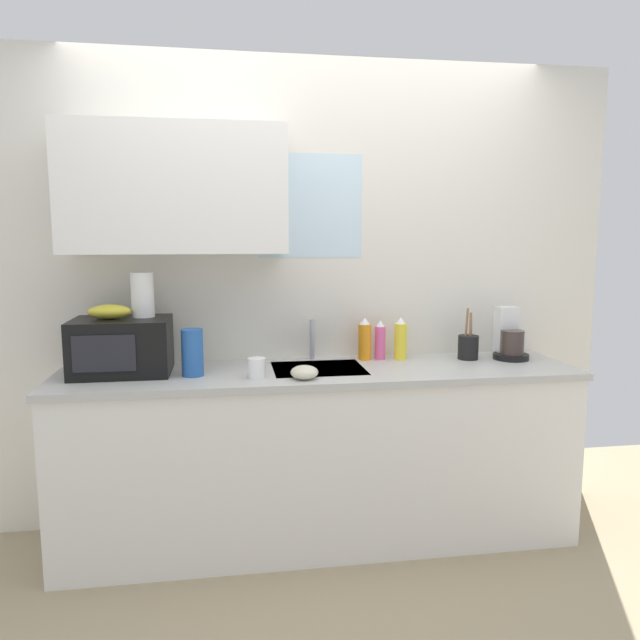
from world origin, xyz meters
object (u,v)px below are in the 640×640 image
(microwave, at_px, (122,346))
(banana_bunch, at_px, (110,312))
(mug_white, at_px, (257,368))
(utensil_crock, at_px, (468,346))
(dish_soap_bottle_yellow, at_px, (400,340))
(small_bowl, at_px, (304,372))
(coffee_maker, at_px, (509,339))
(paper_towel_roll, at_px, (143,295))
(dish_soap_bottle_orange, at_px, (365,340))
(cereal_canister, at_px, (192,353))
(dish_soap_bottle_pink, at_px, (380,341))

(microwave, xyz_separation_m, banana_bunch, (-0.05, 0.00, 0.17))
(mug_white, xyz_separation_m, utensil_crock, (1.16, 0.26, 0.02))
(dish_soap_bottle_yellow, relative_size, small_bowl, 1.78)
(mug_white, bearing_deg, coffee_maker, 10.12)
(paper_towel_roll, xyz_separation_m, small_bowl, (0.76, -0.30, -0.35))
(dish_soap_bottle_orange, bearing_deg, cereal_canister, -164.94)
(small_bowl, bearing_deg, cereal_canister, 163.93)
(microwave, height_order, cereal_canister, microwave)
(banana_bunch, bearing_deg, cereal_canister, -14.38)
(dish_soap_bottle_orange, height_order, dish_soap_bottle_pink, dish_soap_bottle_orange)
(microwave, height_order, small_bowl, microwave)
(dish_soap_bottle_pink, relative_size, dish_soap_bottle_yellow, 0.93)
(dish_soap_bottle_pink, bearing_deg, dish_soap_bottle_yellow, -14.26)
(coffee_maker, xyz_separation_m, dish_soap_bottle_pink, (-0.70, 0.09, -0.00))
(utensil_crock, distance_m, small_bowl, 0.99)
(microwave, relative_size, dish_soap_bottle_yellow, 1.99)
(cereal_canister, distance_m, mug_white, 0.32)
(utensil_crock, relative_size, small_bowl, 2.15)
(dish_soap_bottle_yellow, bearing_deg, microwave, -175.13)
(dish_soap_bottle_orange, height_order, mug_white, dish_soap_bottle_orange)
(microwave, xyz_separation_m, cereal_canister, (0.34, -0.10, -0.02))
(cereal_canister, distance_m, small_bowl, 0.55)
(dish_soap_bottle_yellow, bearing_deg, utensil_crock, -7.88)
(banana_bunch, bearing_deg, dish_soap_bottle_orange, 6.29)
(banana_bunch, height_order, dish_soap_bottle_pink, banana_bunch)
(dish_soap_bottle_pink, bearing_deg, mug_white, -153.83)
(banana_bunch, relative_size, mug_white, 2.11)
(utensil_crock, bearing_deg, dish_soap_bottle_pink, 170.66)
(coffee_maker, distance_m, dish_soap_bottle_pink, 0.71)
(banana_bunch, distance_m, dish_soap_bottle_pink, 1.40)
(dish_soap_bottle_yellow, xyz_separation_m, cereal_canister, (-1.09, -0.22, 0.00))
(mug_white, bearing_deg, utensil_crock, 12.61)
(microwave, height_order, dish_soap_bottle_yellow, microwave)
(banana_bunch, relative_size, dish_soap_bottle_yellow, 0.86)
(coffee_maker, bearing_deg, small_bowl, -165.25)
(dish_soap_bottle_orange, distance_m, dish_soap_bottle_yellow, 0.20)
(dish_soap_bottle_pink, xyz_separation_m, cereal_canister, (-0.99, -0.25, 0.01))
(dish_soap_bottle_pink, bearing_deg, cereal_canister, -165.92)
(banana_bunch, height_order, dish_soap_bottle_yellow, banana_bunch)
(coffee_maker, relative_size, dish_soap_bottle_orange, 1.22)
(mug_white, distance_m, utensil_crock, 1.19)
(cereal_canister, xyz_separation_m, mug_white, (0.30, -0.09, -0.07))
(banana_bunch, relative_size, utensil_crock, 0.71)
(dish_soap_bottle_orange, relative_size, mug_white, 2.42)
(dish_soap_bottle_yellow, height_order, utensil_crock, utensil_crock)
(dish_soap_bottle_pink, distance_m, cereal_canister, 1.02)
(microwave, xyz_separation_m, dish_soap_bottle_pink, (1.33, 0.15, -0.03))
(dish_soap_bottle_yellow, distance_m, cereal_canister, 1.12)
(banana_bunch, height_order, utensil_crock, banana_bunch)
(dish_soap_bottle_yellow, bearing_deg, dish_soap_bottle_pink, 165.74)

